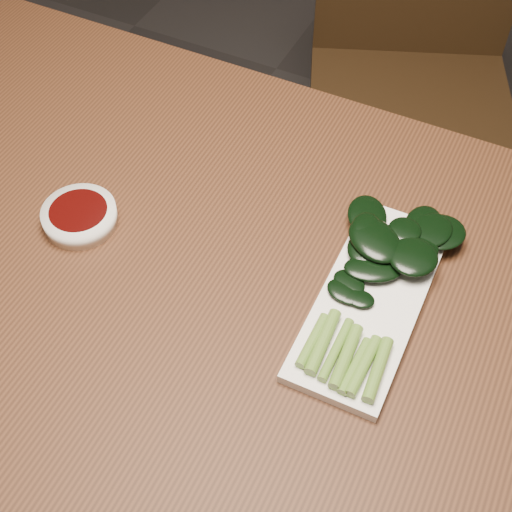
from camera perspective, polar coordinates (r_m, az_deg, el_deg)
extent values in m
plane|color=#292727|center=(1.56, -0.81, -18.92)|extent=(6.00, 6.00, 0.00)
cube|color=#422313|center=(0.91, -1.32, -3.36)|extent=(1.40, 0.80, 0.04)
cylinder|color=#422313|center=(1.63, -15.93, 6.14)|extent=(0.05, 0.05, 0.71)
cube|color=black|center=(1.65, 12.21, 11.32)|extent=(0.58, 0.58, 0.04)
cylinder|color=black|center=(1.66, 4.72, 1.57)|extent=(0.04, 0.04, 0.41)
cylinder|color=black|center=(1.71, 17.69, 0.76)|extent=(0.04, 0.04, 0.41)
cylinder|color=black|center=(1.93, 4.99, 10.37)|extent=(0.04, 0.04, 0.41)
cylinder|color=black|center=(1.98, 16.37, 9.45)|extent=(0.04, 0.04, 0.41)
cylinder|color=white|center=(0.98, -13.92, 3.09)|extent=(0.10, 0.10, 0.02)
cylinder|color=#350604|center=(0.97, -14.04, 3.51)|extent=(0.08, 0.08, 0.00)
cube|color=white|center=(0.88, 9.18, -3.49)|extent=(0.12, 0.30, 0.01)
cylinder|color=olive|center=(0.83, 4.55, -6.75)|extent=(0.01, 0.07, 0.01)
cylinder|color=olive|center=(0.82, 5.38, -6.85)|extent=(0.02, 0.09, 0.02)
cylinder|color=olive|center=(0.82, 6.42, -7.45)|extent=(0.01, 0.09, 0.01)
cylinder|color=olive|center=(0.82, 7.21, -7.99)|extent=(0.02, 0.08, 0.01)
cylinder|color=olive|center=(0.81, 7.93, -8.70)|extent=(0.01, 0.08, 0.01)
cylinder|color=olive|center=(0.81, 8.60, -8.68)|extent=(0.02, 0.08, 0.01)
cylinder|color=olive|center=(0.81, 9.73, -8.94)|extent=(0.02, 0.08, 0.01)
ellipsoid|color=black|center=(0.92, 11.82, 2.07)|extent=(0.06, 0.06, 0.01)
ellipsoid|color=black|center=(0.90, 12.46, -0.05)|extent=(0.07, 0.07, 0.01)
ellipsoid|color=black|center=(0.95, 8.88, 3.23)|extent=(0.08, 0.09, 0.01)
ellipsoid|color=black|center=(0.95, 13.24, 2.53)|extent=(0.05, 0.07, 0.01)
ellipsoid|color=black|center=(0.92, 12.06, 0.90)|extent=(0.07, 0.06, 0.01)
ellipsoid|color=black|center=(0.94, 14.54, 1.88)|extent=(0.09, 0.09, 0.01)
ellipsoid|color=black|center=(0.91, 9.50, 1.30)|extent=(0.10, 0.10, 0.02)
ellipsoid|color=black|center=(0.90, 11.90, 0.00)|extent=(0.05, 0.05, 0.01)
ellipsoid|color=black|center=(0.89, 9.32, -1.02)|extent=(0.08, 0.07, 0.01)
ellipsoid|color=black|center=(0.94, 13.85, 2.05)|extent=(0.06, 0.07, 0.01)
ellipsoid|color=black|center=(0.92, 8.83, 2.23)|extent=(0.05, 0.06, 0.01)
ellipsoid|color=black|center=(0.92, 13.05, 0.59)|extent=(0.06, 0.06, 0.01)
ellipsoid|color=black|center=(0.91, 9.62, 0.81)|extent=(0.09, 0.10, 0.02)
ellipsoid|color=black|center=(0.87, 7.55, -3.14)|extent=(0.04, 0.03, 0.01)
ellipsoid|color=black|center=(0.86, 8.37, -3.41)|extent=(0.04, 0.03, 0.01)
ellipsoid|color=black|center=(0.87, 6.95, -2.77)|extent=(0.05, 0.04, 0.01)
ellipsoid|color=black|center=(0.88, 7.46, -2.10)|extent=(0.05, 0.05, 0.01)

